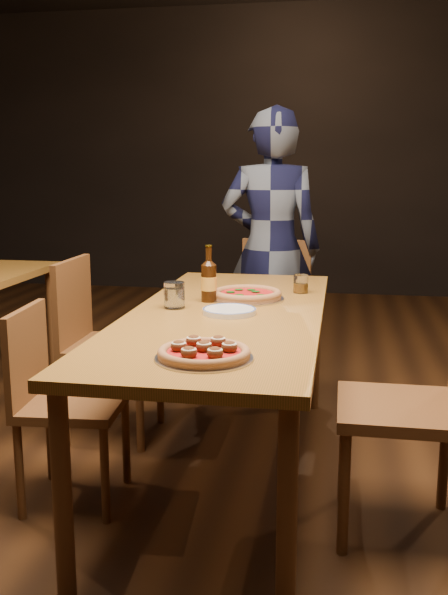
% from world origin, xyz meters
% --- Properties ---
extents(ground, '(9.00, 9.00, 0.00)m').
position_xyz_m(ground, '(0.00, 0.00, 0.00)').
color(ground, black).
extents(room_shell, '(9.00, 9.00, 9.00)m').
position_xyz_m(room_shell, '(0.00, 0.00, 1.86)').
color(room_shell, black).
rests_on(room_shell, ground).
extents(table_main, '(0.80, 2.00, 0.75)m').
position_xyz_m(table_main, '(0.00, 0.00, 0.68)').
color(table_main, brown).
rests_on(table_main, ground).
extents(chair_main_nw, '(0.42, 0.42, 0.84)m').
position_xyz_m(chair_main_nw, '(-0.57, -0.30, 0.42)').
color(chair_main_nw, '#563516').
rests_on(chair_main_nw, ground).
extents(chair_main_sw, '(0.44, 0.44, 0.94)m').
position_xyz_m(chair_main_sw, '(-0.64, 0.38, 0.47)').
color(chair_main_sw, '#563516').
rests_on(chair_main_sw, ground).
extents(chair_main_e, '(0.46, 0.46, 0.98)m').
position_xyz_m(chair_main_e, '(0.70, -0.31, 0.49)').
color(chair_main_e, '#563516').
rests_on(chair_main_e, ground).
extents(chair_end, '(0.50, 0.50, 0.94)m').
position_xyz_m(chair_end, '(0.04, 1.24, 0.47)').
color(chair_end, '#563516').
rests_on(chair_end, ground).
extents(pizza_meatball, '(0.31, 0.31, 0.06)m').
position_xyz_m(pizza_meatball, '(0.05, -0.70, 0.77)').
color(pizza_meatball, '#B7B7BF').
rests_on(pizza_meatball, table_main).
extents(pizza_margherita, '(0.34, 0.34, 0.04)m').
position_xyz_m(pizza_margherita, '(0.05, 0.28, 0.77)').
color(pizza_margherita, '#B7B7BF').
rests_on(pizza_margherita, table_main).
extents(plate_stack, '(0.22, 0.22, 0.02)m').
position_xyz_m(plate_stack, '(0.02, -0.04, 0.76)').
color(plate_stack, white).
rests_on(plate_stack, table_main).
extents(beer_bottle, '(0.07, 0.07, 0.25)m').
position_xyz_m(beer_bottle, '(-0.11, 0.20, 0.84)').
color(beer_bottle, black).
rests_on(beer_bottle, table_main).
extents(water_glass, '(0.09, 0.09, 0.11)m').
position_xyz_m(water_glass, '(-0.23, 0.03, 0.81)').
color(water_glass, white).
rests_on(water_glass, table_main).
extents(amber_glass, '(0.07, 0.07, 0.09)m').
position_xyz_m(amber_glass, '(0.28, 0.48, 0.79)').
color(amber_glass, '#915710').
rests_on(amber_glass, table_main).
extents(diner, '(0.64, 0.43, 1.70)m').
position_xyz_m(diner, '(0.04, 1.38, 0.85)').
color(diner, black).
rests_on(diner, ground).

